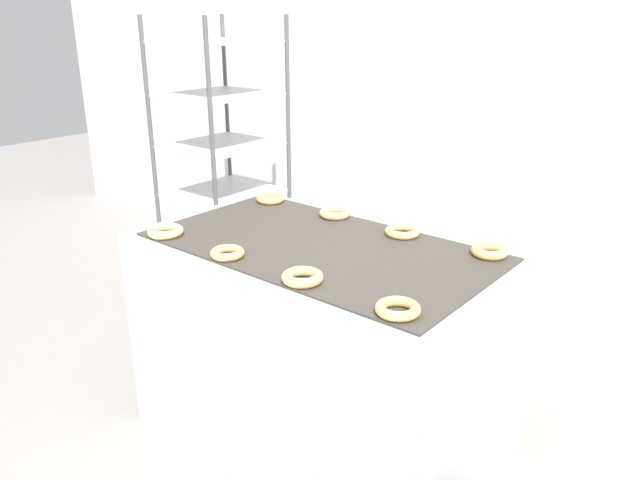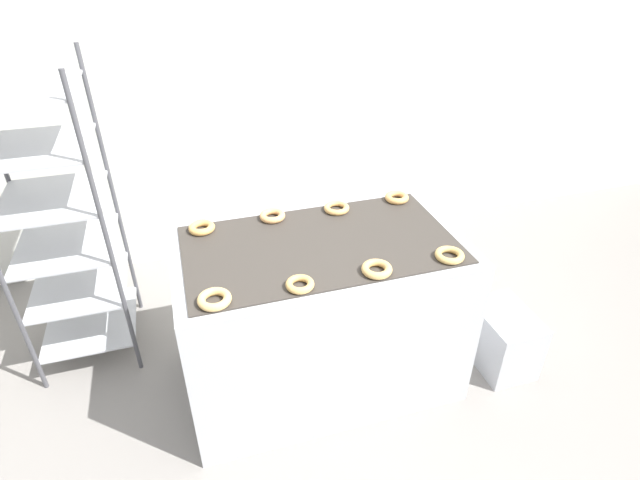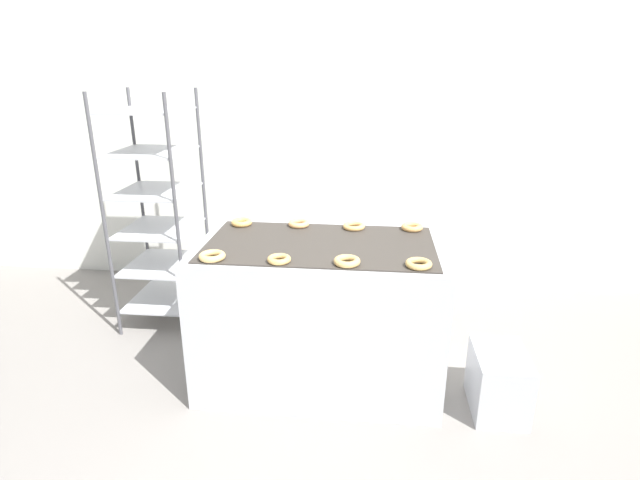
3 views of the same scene
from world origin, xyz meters
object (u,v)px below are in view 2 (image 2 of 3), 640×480
(glaze_bin, at_px, (502,338))
(donut_near_midright, at_px, (377,269))
(donut_near_right, at_px, (450,255))
(fryer_machine, at_px, (320,314))
(baking_rack_cart, at_px, (60,222))
(donut_near_left, at_px, (214,299))
(donut_far_right, at_px, (397,197))
(donut_far_midright, at_px, (337,208))
(donut_far_midleft, at_px, (272,216))
(donut_near_midleft, at_px, (300,284))
(donut_far_left, at_px, (202,228))

(glaze_bin, bearing_deg, donut_near_midright, -174.34)
(donut_near_midright, bearing_deg, donut_near_right, 0.95)
(fryer_machine, height_order, baking_rack_cart, baking_rack_cart)
(donut_near_left, height_order, donut_far_right, same)
(glaze_bin, xyz_separation_m, donut_near_right, (-0.49, -0.08, 0.71))
(donut_far_midright, bearing_deg, donut_far_right, 2.42)
(fryer_machine, height_order, donut_far_midleft, donut_far_midleft)
(donut_near_midleft, bearing_deg, donut_far_right, 40.16)
(donut_far_midleft, distance_m, donut_far_right, 0.70)
(donut_near_left, distance_m, donut_far_midright, 0.92)
(baking_rack_cart, distance_m, donut_near_midleft, 1.40)
(donut_far_right, bearing_deg, glaze_bin, -46.80)
(glaze_bin, xyz_separation_m, donut_far_midright, (-0.83, 0.50, 0.71))
(baking_rack_cart, bearing_deg, donut_far_right, -10.51)
(donut_near_midright, height_order, donut_far_left, same)
(donut_near_left, relative_size, donut_far_left, 1.07)
(donut_far_left, xyz_separation_m, donut_far_midleft, (0.36, 0.02, -0.00))
(donut_near_midright, bearing_deg, glaze_bin, 5.66)
(donut_near_midright, relative_size, donut_near_right, 1.02)
(glaze_bin, height_order, donut_near_left, donut_near_left)
(donut_near_midleft, height_order, donut_near_right, same)
(donut_near_left, xyz_separation_m, donut_far_midleft, (0.37, 0.60, -0.00))
(donut_near_left, relative_size, donut_near_midleft, 1.13)
(donut_near_right, xyz_separation_m, donut_far_midleft, (-0.69, 0.59, 0.00))
(fryer_machine, bearing_deg, donut_near_right, -28.70)
(donut_near_midleft, distance_m, donut_far_right, 0.93)
(donut_near_left, distance_m, donut_far_midleft, 0.70)
(donut_near_midright, height_order, donut_near_right, donut_near_midright)
(donut_near_midright, bearing_deg, donut_near_left, -179.74)
(donut_near_left, bearing_deg, baking_rack_cart, 126.81)
(donut_near_right, distance_m, donut_far_right, 0.59)
(fryer_machine, relative_size, donut_near_midleft, 11.46)
(donut_near_left, xyz_separation_m, donut_far_right, (1.06, 0.60, 0.00))
(fryer_machine, distance_m, glaze_bin, 1.07)
(glaze_bin, height_order, donut_near_midright, donut_near_midright)
(glaze_bin, xyz_separation_m, donut_near_midleft, (-1.19, -0.09, 0.71))
(donut_near_right, bearing_deg, donut_far_midright, 121.15)
(donut_near_midright, height_order, donut_far_midleft, same)
(glaze_bin, xyz_separation_m, donut_near_midright, (-0.84, -0.08, 0.71))
(fryer_machine, height_order, donut_far_midright, donut_far_midright)
(donut_near_right, bearing_deg, donut_far_midleft, 139.58)
(baking_rack_cart, bearing_deg, glaze_bin, -20.53)
(fryer_machine, bearing_deg, donut_far_right, 29.49)
(glaze_bin, height_order, donut_far_right, donut_far_right)
(donut_near_left, xyz_separation_m, donut_far_left, (0.01, 0.58, 0.00))
(donut_near_left, bearing_deg, donut_far_midright, 39.39)
(donut_near_midright, relative_size, donut_far_right, 1.04)
(fryer_machine, distance_m, donut_near_right, 0.75)
(baking_rack_cart, xyz_separation_m, donut_far_midleft, (1.06, -0.33, 0.04))
(donut_far_right, bearing_deg, donut_near_right, -90.66)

